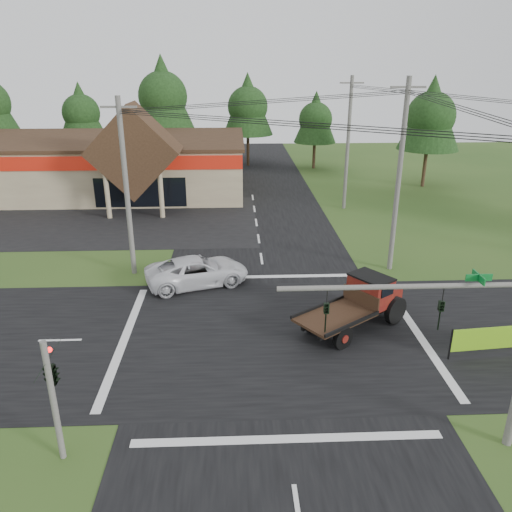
{
  "coord_description": "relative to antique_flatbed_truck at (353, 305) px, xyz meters",
  "views": [
    {
      "loc": [
        -1.67,
        -20.71,
        12.21
      ],
      "look_at": [
        -0.58,
        4.91,
        2.2
      ],
      "focal_mm": 35.0,
      "sensor_mm": 36.0,
      "label": 1
    }
  ],
  "objects": [
    {
      "name": "tree_row_c",
      "position": [
        -13.94,
        40.41,
        7.46
      ],
      "size": [
        7.28,
        7.28,
        13.13
      ],
      "color": "#332316",
      "rests_on": "ground"
    },
    {
      "name": "traffic_signal_corner",
      "position": [
        -11.44,
        -7.91,
        2.27
      ],
      "size": [
        0.53,
        2.48,
        4.4
      ],
      "color": "#595651",
      "rests_on": "ground"
    },
    {
      "name": "ground",
      "position": [
        -3.94,
        -0.59,
        -1.26
      ],
      "size": [
        120.0,
        120.0,
        0.0
      ],
      "primitive_type": "plane",
      "color": "#2D4D1B",
      "rests_on": "ground"
    },
    {
      "name": "tree_row_e",
      "position": [
        4.06,
        39.41,
        4.78
      ],
      "size": [
        5.04,
        5.04,
        9.09
      ],
      "color": "#332316",
      "rests_on": "ground"
    },
    {
      "name": "tree_row_b",
      "position": [
        -23.94,
        41.41,
        5.45
      ],
      "size": [
        5.6,
        5.6,
        10.1
      ],
      "color": "#332316",
      "rests_on": "ground"
    },
    {
      "name": "road_ew",
      "position": [
        -3.94,
        -0.59,
        -1.24
      ],
      "size": [
        120.0,
        12.0,
        0.02
      ],
      "primitive_type": "cube",
      "color": "black",
      "rests_on": "ground"
    },
    {
      "name": "white_pickup",
      "position": [
        -7.9,
        5.56,
        -0.43
      ],
      "size": [
        6.5,
        4.43,
        1.65
      ],
      "primitive_type": "imported",
      "rotation": [
        0.0,
        0.0,
        1.88
      ],
      "color": "silver",
      "rests_on": "ground"
    },
    {
      "name": "utility_pole_n",
      "position": [
        4.06,
        21.41,
        4.48
      ],
      "size": [
        2.0,
        0.3,
        11.2
      ],
      "color": "#595651",
      "rests_on": "ground"
    },
    {
      "name": "parking_apron",
      "position": [
        -17.94,
        18.41,
        -1.24
      ],
      "size": [
        28.0,
        14.0,
        0.02
      ],
      "primitive_type": "cube",
      "color": "black",
      "rests_on": "ground"
    },
    {
      "name": "roadside_banner",
      "position": [
        5.79,
        -2.71,
        -0.5
      ],
      "size": [
        4.41,
        0.56,
        1.51
      ],
      "primitive_type": null,
      "rotation": [
        0.0,
        0.0,
        0.1
      ],
      "color": "#6BAA16",
      "rests_on": "ground"
    },
    {
      "name": "traffic_signal_mast",
      "position": [
        1.88,
        -8.09,
        3.17
      ],
      "size": [
        8.12,
        0.24,
        7.0
      ],
      "color": "#595651",
      "rests_on": "ground"
    },
    {
      "name": "antique_flatbed_truck",
      "position": [
        0.0,
        0.0,
        0.0
      ],
      "size": [
        6.22,
        5.38,
        2.51
      ],
      "primitive_type": null,
      "rotation": [
        0.0,
        0.0,
        -0.95
      ],
      "color": "#510B0D",
      "rests_on": "ground"
    },
    {
      "name": "tree_row_d",
      "position": [
        -3.94,
        41.41,
        6.12
      ],
      "size": [
        6.16,
        6.16,
        11.11
      ],
      "color": "#332316",
      "rests_on": "ground"
    },
    {
      "name": "tree_side_ne",
      "position": [
        14.06,
        29.41,
        6.12
      ],
      "size": [
        6.16,
        6.16,
        11.11
      ],
      "color": "#332316",
      "rests_on": "ground"
    },
    {
      "name": "road_ns",
      "position": [
        -3.94,
        -0.59,
        -1.25
      ],
      "size": [
        12.0,
        120.0,
        0.02
      ],
      "primitive_type": "cube",
      "color": "black",
      "rests_on": "ground"
    },
    {
      "name": "cvs_building",
      "position": [
        -19.64,
        28.98,
        1.52
      ],
      "size": [
        30.4,
        18.2,
        9.19
      ],
      "color": "#9B8969",
      "rests_on": "ground"
    },
    {
      "name": "utility_pole_nw",
      "position": [
        -11.94,
        7.41,
        4.13
      ],
      "size": [
        2.0,
        0.3,
        10.5
      ],
      "color": "#595651",
      "rests_on": "ground"
    },
    {
      "name": "utility_pole_ne",
      "position": [
        4.06,
        7.41,
        4.63
      ],
      "size": [
        2.0,
        0.3,
        11.5
      ],
      "color": "#595651",
      "rests_on": "ground"
    }
  ]
}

